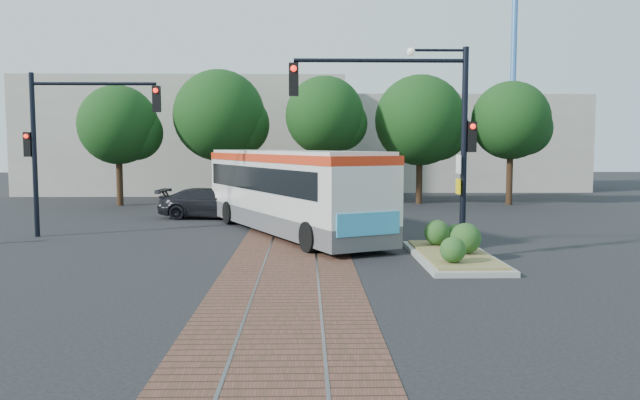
{
  "coord_description": "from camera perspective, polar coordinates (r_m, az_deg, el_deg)",
  "views": [
    {
      "loc": [
        0.46,
        -19.08,
        3.36
      ],
      "look_at": [
        0.9,
        1.03,
        1.6
      ],
      "focal_mm": 35.0,
      "sensor_mm": 36.0,
      "label": 1
    }
  ],
  "objects": [
    {
      "name": "signal_pole_main",
      "position": [
        18.6,
        9.36,
        7.39
      ],
      "size": [
        5.49,
        0.46,
        6.0
      ],
      "color": "black",
      "rests_on": "ground"
    },
    {
      "name": "warehouses",
      "position": [
        47.84,
        -2.46,
        5.54
      ],
      "size": [
        40.0,
        13.0,
        8.0
      ],
      "color": "#ADA899",
      "rests_on": "ground"
    },
    {
      "name": "trackbed",
      "position": [
        23.33,
        -2.38,
        -3.27
      ],
      "size": [
        3.6,
        40.0,
        0.02
      ],
      "color": "brown",
      "rests_on": "ground"
    },
    {
      "name": "crane",
      "position": [
        56.41,
        17.28,
        12.44
      ],
      "size": [
        8.0,
        0.5,
        18.0
      ],
      "color": "#3F72B2",
      "rests_on": "ground"
    },
    {
      "name": "tree_row",
      "position": [
        35.54,
        -0.05,
        7.4
      ],
      "size": [
        26.4,
        5.6,
        7.67
      ],
      "color": "#382314",
      "rests_on": "ground"
    },
    {
      "name": "parked_car",
      "position": [
        29.3,
        -9.95,
        -0.29
      ],
      "size": [
        4.95,
        2.34,
        1.39
      ],
      "primitive_type": "imported",
      "rotation": [
        0.0,
        0.0,
        1.49
      ],
      "color": "black",
      "rests_on": "ground"
    },
    {
      "name": "signal_pole_left",
      "position": [
        24.71,
        -22.31,
        5.8
      ],
      "size": [
        4.99,
        0.34,
        6.0
      ],
      "color": "black",
      "rests_on": "ground"
    },
    {
      "name": "traffic_island",
      "position": [
        18.94,
        12.1,
        -4.32
      ],
      "size": [
        2.2,
        5.2,
        1.13
      ],
      "color": "gray",
      "rests_on": "ground"
    },
    {
      "name": "city_bus",
      "position": [
        23.83,
        -2.92,
        1.16
      ],
      "size": [
        7.32,
        11.75,
        3.17
      ],
      "rotation": [
        0.0,
        0.0,
        0.44
      ],
      "color": "#4C4C4F",
      "rests_on": "ground"
    },
    {
      "name": "ground",
      "position": [
        19.38,
        -2.61,
        -4.99
      ],
      "size": [
        120.0,
        120.0,
        0.0
      ],
      "primitive_type": "plane",
      "color": "black",
      "rests_on": "ground"
    }
  ]
}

